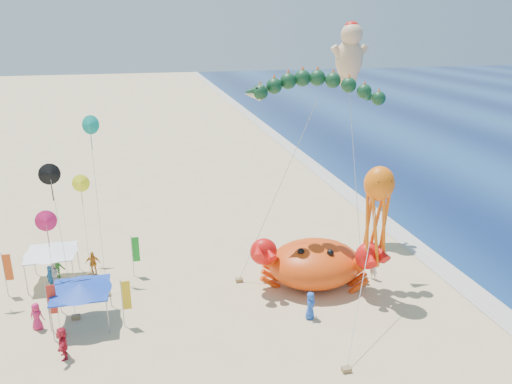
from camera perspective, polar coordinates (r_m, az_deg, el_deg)
ground at (r=35.74m, az=3.93°, el=-10.69°), size 320.00×320.00×0.00m
foam_strip at (r=40.61m, az=20.50°, el=-8.11°), size 320.00×320.00×0.00m
crab_inflatable at (r=35.37m, az=6.78°, el=-7.99°), size 8.85×7.19×3.88m
dragon_kite at (r=33.84m, az=6.91°, el=11.30°), size 10.41×2.80×14.29m
cherub_kite at (r=41.68m, az=10.69°, el=15.45°), size 2.22×5.64×17.68m
octopus_kite at (r=32.71m, az=13.68°, el=-1.82°), size 5.88×7.93×9.12m
canopy_blue at (r=32.41m, az=-19.45°, el=-10.21°), size 3.67×3.67×2.71m
canopy_white at (r=38.02m, az=-22.42°, el=-6.17°), size 3.61×3.61×2.71m
feather_flags at (r=34.48m, az=-19.40°, el=-9.19°), size 8.89×6.46×3.20m
beachgoers at (r=34.35m, az=-16.33°, el=-11.10°), size 23.30×11.14×1.90m
small_kites at (r=35.03m, az=-22.38°, el=0.34°), size 8.59×10.27×11.70m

